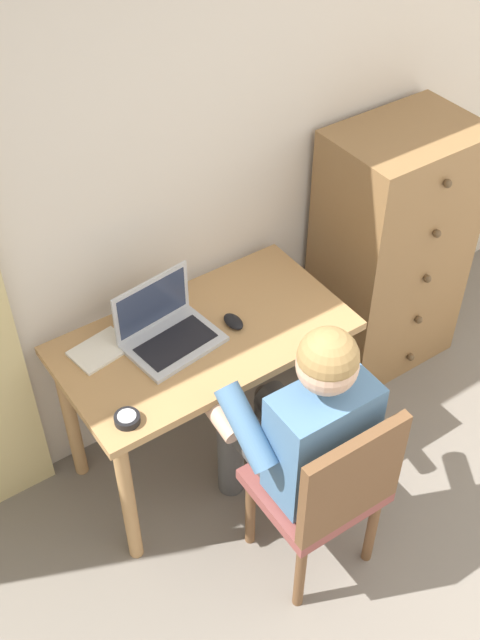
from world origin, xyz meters
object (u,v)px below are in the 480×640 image
at_px(laptop, 166,329).
at_px(notebook_pad, 100,350).
at_px(desk_clock, 127,419).
at_px(desk, 204,356).
at_px(dresser, 391,251).
at_px(chair, 328,489).
at_px(computer_mouse, 233,322).
at_px(person_seated, 299,423).

height_order(laptop, notebook_pad, laptop).
bearing_deg(notebook_pad, desk_clock, -111.50).
distance_m(desk, dresser, 1.07).
bearing_deg(desk_clock, dresser, 11.38).
bearing_deg(chair, dresser, 38.09).
bearing_deg(dresser, laptop, -178.42).
xyz_separation_m(chair, notebook_pad, (-0.44, 0.83, 0.26)).
bearing_deg(notebook_pad, desk, -30.36).
bearing_deg(computer_mouse, notebook_pad, 161.08).
relative_size(dresser, computer_mouse, 12.23).
distance_m(chair, desk_clock, 0.75).
height_order(chair, desk_clock, chair).
xyz_separation_m(chair, computer_mouse, (0.05, 0.67, 0.27)).
bearing_deg(desk, notebook_pad, 158.66).
relative_size(laptop, notebook_pad, 1.76).
distance_m(chair, notebook_pad, 0.97).
bearing_deg(person_seated, dresser, 31.01).
bearing_deg(computer_mouse, desk_clock, -161.90).
xyz_separation_m(laptop, desk_clock, (-0.32, -0.27, -0.04)).
xyz_separation_m(computer_mouse, desk_clock, (-0.57, -0.19, -0.00)).
height_order(person_seated, desk_clock, person_seated).
bearing_deg(laptop, chair, -75.16).
xyz_separation_m(computer_mouse, notebook_pad, (-0.49, 0.16, -0.01)).
relative_size(chair, laptop, 2.37).
height_order(computer_mouse, desk_clock, computer_mouse).
xyz_separation_m(dresser, person_seated, (-0.99, -0.59, 0.06)).
height_order(dresser, notebook_pad, dresser).
xyz_separation_m(chair, person_seated, (0.00, 0.18, 0.18)).
height_order(desk, laptop, laptop).
height_order(desk, computer_mouse, computer_mouse).
distance_m(chair, laptop, 0.83).
height_order(dresser, laptop, dresser).
distance_m(desk, laptop, 0.22).
xyz_separation_m(chair, laptop, (-0.20, 0.74, 0.30)).
xyz_separation_m(desk, computer_mouse, (0.13, -0.02, 0.13)).
height_order(person_seated, computer_mouse, person_seated).
relative_size(person_seated, notebook_pad, 5.68).
height_order(chair, computer_mouse, chair).
relative_size(chair, computer_mouse, 8.74).
height_order(desk, notebook_pad, notebook_pad).
distance_m(dresser, laptop, 1.20).
bearing_deg(laptop, notebook_pad, 160.61).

